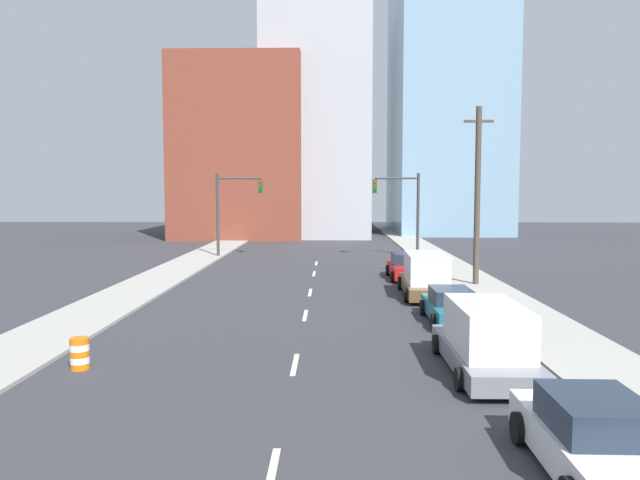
{
  "coord_description": "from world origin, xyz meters",
  "views": [
    {
      "loc": [
        1.12,
        -3.15,
        5.31
      ],
      "look_at": [
        0.39,
        35.64,
        2.2
      ],
      "focal_mm": 35.0,
      "sensor_mm": 36.0,
      "label": 1
    }
  ],
  "objects_px": {
    "traffic_barrel": "(80,354)",
    "sedan_teal": "(451,307)",
    "box_truck_gray": "(486,340)",
    "sedan_red": "(405,267)",
    "traffic_signal_right": "(406,204)",
    "box_truck_brown": "(426,276)",
    "utility_pole_right_mid": "(477,195)",
    "sedan_white": "(595,440)",
    "traffic_signal_left": "(230,204)"
  },
  "relations": [
    {
      "from": "traffic_signal_left",
      "to": "sedan_teal",
      "type": "bearing_deg",
      "value": -62.11
    },
    {
      "from": "traffic_signal_left",
      "to": "utility_pole_right_mid",
      "type": "bearing_deg",
      "value": -42.38
    },
    {
      "from": "traffic_barrel",
      "to": "sedan_red",
      "type": "distance_m",
      "value": 22.63
    },
    {
      "from": "traffic_barrel",
      "to": "box_truck_gray",
      "type": "distance_m",
      "value": 11.97
    },
    {
      "from": "traffic_barrel",
      "to": "sedan_teal",
      "type": "height_order",
      "value": "sedan_teal"
    },
    {
      "from": "traffic_signal_left",
      "to": "utility_pole_right_mid",
      "type": "distance_m",
      "value": 21.73
    },
    {
      "from": "traffic_barrel",
      "to": "box_truck_brown",
      "type": "distance_m",
      "value": 17.8
    },
    {
      "from": "sedan_teal",
      "to": "sedan_red",
      "type": "distance_m",
      "value": 12.43
    },
    {
      "from": "sedan_white",
      "to": "sedan_red",
      "type": "height_order",
      "value": "sedan_red"
    },
    {
      "from": "utility_pole_right_mid",
      "to": "box_truck_gray",
      "type": "bearing_deg",
      "value": -102.0
    },
    {
      "from": "traffic_signal_right",
      "to": "box_truck_brown",
      "type": "relative_size",
      "value": 1.06
    },
    {
      "from": "box_truck_gray",
      "to": "box_truck_brown",
      "type": "distance_m",
      "value": 13.05
    },
    {
      "from": "utility_pole_right_mid",
      "to": "box_truck_brown",
      "type": "distance_m",
      "value": 6.24
    },
    {
      "from": "utility_pole_right_mid",
      "to": "box_truck_gray",
      "type": "relative_size",
      "value": 1.63
    },
    {
      "from": "utility_pole_right_mid",
      "to": "sedan_white",
      "type": "height_order",
      "value": "utility_pole_right_mid"
    },
    {
      "from": "traffic_signal_right",
      "to": "utility_pole_right_mid",
      "type": "distance_m",
      "value": 14.82
    },
    {
      "from": "box_truck_brown",
      "to": "traffic_barrel",
      "type": "bearing_deg",
      "value": -131.43
    },
    {
      "from": "traffic_barrel",
      "to": "sedan_red",
      "type": "height_order",
      "value": "sedan_red"
    },
    {
      "from": "traffic_barrel",
      "to": "sedan_teal",
      "type": "distance_m",
      "value": 14.02
    },
    {
      "from": "utility_pole_right_mid",
      "to": "sedan_teal",
      "type": "height_order",
      "value": "utility_pole_right_mid"
    },
    {
      "from": "box_truck_brown",
      "to": "sedan_red",
      "type": "bearing_deg",
      "value": 94.2
    },
    {
      "from": "box_truck_gray",
      "to": "sedan_red",
      "type": "height_order",
      "value": "box_truck_gray"
    },
    {
      "from": "sedan_white",
      "to": "sedan_teal",
      "type": "distance_m",
      "value": 13.55
    },
    {
      "from": "sedan_white",
      "to": "sedan_red",
      "type": "bearing_deg",
      "value": 91.82
    },
    {
      "from": "traffic_signal_right",
      "to": "traffic_barrel",
      "type": "height_order",
      "value": "traffic_signal_right"
    },
    {
      "from": "utility_pole_right_mid",
      "to": "sedan_red",
      "type": "relative_size",
      "value": 2.06
    },
    {
      "from": "sedan_white",
      "to": "traffic_signal_left",
      "type": "bearing_deg",
      "value": 109.73
    },
    {
      "from": "box_truck_gray",
      "to": "sedan_red",
      "type": "distance_m",
      "value": 19.32
    },
    {
      "from": "traffic_barrel",
      "to": "traffic_signal_left",
      "type": "bearing_deg",
      "value": 91.06
    },
    {
      "from": "traffic_signal_right",
      "to": "sedan_white",
      "type": "xyz_separation_m",
      "value": [
        -0.94,
        -37.8,
        -3.53
      ]
    },
    {
      "from": "sedan_white",
      "to": "sedan_teal",
      "type": "bearing_deg",
      "value": 91.21
    },
    {
      "from": "utility_pole_right_mid",
      "to": "sedan_teal",
      "type": "relative_size",
      "value": 2.08
    },
    {
      "from": "sedan_white",
      "to": "box_truck_brown",
      "type": "xyz_separation_m",
      "value": [
        -0.16,
        19.7,
        0.34
      ]
    },
    {
      "from": "sedan_white",
      "to": "box_truck_brown",
      "type": "bearing_deg",
      "value": 91.35
    },
    {
      "from": "traffic_signal_right",
      "to": "sedan_teal",
      "type": "xyz_separation_m",
      "value": [
        -1.02,
        -24.25,
        -3.59
      ]
    },
    {
      "from": "sedan_red",
      "to": "traffic_barrel",
      "type": "bearing_deg",
      "value": -122.13
    },
    {
      "from": "sedan_white",
      "to": "box_truck_brown",
      "type": "relative_size",
      "value": 0.77
    },
    {
      "from": "traffic_signal_right",
      "to": "box_truck_brown",
      "type": "distance_m",
      "value": 18.41
    },
    {
      "from": "utility_pole_right_mid",
      "to": "box_truck_gray",
      "type": "distance_m",
      "value": 17.37
    },
    {
      "from": "traffic_signal_left",
      "to": "traffic_barrel",
      "type": "height_order",
      "value": "traffic_signal_left"
    },
    {
      "from": "box_truck_gray",
      "to": "sedan_white",
      "type": "bearing_deg",
      "value": -86.52
    },
    {
      "from": "traffic_signal_left",
      "to": "box_truck_brown",
      "type": "height_order",
      "value": "traffic_signal_left"
    },
    {
      "from": "traffic_signal_right",
      "to": "box_truck_gray",
      "type": "xyz_separation_m",
      "value": [
        -1.32,
        -31.15,
        -3.26
      ]
    },
    {
      "from": "traffic_barrel",
      "to": "sedan_red",
      "type": "bearing_deg",
      "value": 58.24
    },
    {
      "from": "traffic_signal_left",
      "to": "traffic_barrel",
      "type": "xyz_separation_m",
      "value": [
        0.57,
        -31.06,
        -3.75
      ]
    },
    {
      "from": "traffic_barrel",
      "to": "box_truck_gray",
      "type": "bearing_deg",
      "value": -0.41
    },
    {
      "from": "sedan_white",
      "to": "sedan_teal",
      "type": "xyz_separation_m",
      "value": [
        -0.08,
        13.55,
        -0.06
      ]
    },
    {
      "from": "sedan_teal",
      "to": "utility_pole_right_mid",
      "type": "bearing_deg",
      "value": 71.47
    },
    {
      "from": "sedan_teal",
      "to": "traffic_signal_left",
      "type": "bearing_deg",
      "value": 117.82
    },
    {
      "from": "traffic_barrel",
      "to": "box_truck_brown",
      "type": "relative_size",
      "value": 0.15
    }
  ]
}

